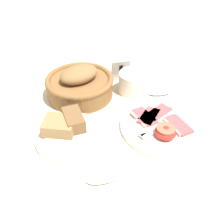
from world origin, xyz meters
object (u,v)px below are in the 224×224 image
object	(u,v)px
bread_plate	(69,131)
teaspoon_near_cup	(90,181)
sugar_cup	(133,82)
number_card	(119,69)
breakfast_plate	(166,125)
teaspoon_by_saucer	(168,92)
bread_basket	(80,84)
fork_on_cloth	(224,167)

from	to	relation	value
bread_plate	teaspoon_near_cup	size ratio (longest dim) A/B	0.89
sugar_cup	number_card	size ratio (longest dim) A/B	1.20
breakfast_plate	bread_plate	distance (m)	0.24
teaspoon_by_saucer	bread_basket	bearing A→B (deg)	-6.69
sugar_cup	bread_plate	bearing A→B (deg)	-150.09
teaspoon_by_saucer	teaspoon_near_cup	xyz separation A→B (m)	(-0.31, -0.23, 0.00)
sugar_cup	fork_on_cloth	distance (m)	0.35
number_card	teaspoon_near_cup	size ratio (longest dim) A/B	0.38
number_card	teaspoon_by_saucer	distance (m)	0.17
number_card	teaspoon_near_cup	xyz separation A→B (m)	(-0.20, -0.36, -0.03)
bread_plate	sugar_cup	distance (m)	0.26
sugar_cup	fork_on_cloth	size ratio (longest dim) A/B	0.49
number_card	bread_basket	bearing A→B (deg)	-155.98
sugar_cup	fork_on_cloth	xyz separation A→B (m)	(0.07, -0.34, -0.03)
bread_plate	teaspoon_near_cup	distance (m)	0.15
sugar_cup	teaspoon_near_cup	bearing A→B (deg)	-127.61
bread_basket	teaspoon_by_saucer	bearing A→B (deg)	-18.20
breakfast_plate	bread_plate	size ratio (longest dim) A/B	1.39
sugar_cup	teaspoon_by_saucer	distance (m)	0.11
number_card	breakfast_plate	bearing A→B (deg)	-79.70
sugar_cup	fork_on_cloth	world-z (taller)	sugar_cup
breakfast_plate	fork_on_cloth	bearing A→B (deg)	-70.71
teaspoon_near_cup	fork_on_cloth	bearing A→B (deg)	-5.60
breakfast_plate	bread_basket	distance (m)	0.28
bread_plate	fork_on_cloth	xyz separation A→B (m)	(0.29, -0.21, -0.01)
breakfast_plate	teaspoon_by_saucer	xyz separation A→B (m)	(0.08, 0.13, -0.01)
bread_plate	number_card	distance (m)	0.30
teaspoon_by_saucer	number_card	bearing A→B (deg)	-39.06
bread_plate	teaspoon_by_saucer	xyz separation A→B (m)	(0.32, 0.08, -0.01)
sugar_cup	number_card	world-z (taller)	number_card
breakfast_plate	teaspoon_near_cup	bearing A→B (deg)	-156.76
breakfast_plate	bread_basket	xyz separation A→B (m)	(-0.17, 0.22, 0.03)
breakfast_plate	sugar_cup	world-z (taller)	sugar_cup
number_card	teaspoon_near_cup	world-z (taller)	number_card
teaspoon_near_cup	bread_plate	bearing A→B (deg)	99.79
breakfast_plate	teaspoon_near_cup	world-z (taller)	breakfast_plate
teaspoon_by_saucer	teaspoon_near_cup	world-z (taller)	same
breakfast_plate	teaspoon_near_cup	distance (m)	0.25
breakfast_plate	fork_on_cloth	xyz separation A→B (m)	(0.06, -0.16, -0.01)
teaspoon_by_saucer	fork_on_cloth	xyz separation A→B (m)	(-0.03, -0.29, -0.00)
bread_basket	teaspoon_by_saucer	distance (m)	0.27
bread_basket	number_card	bearing A→B (deg)	18.89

